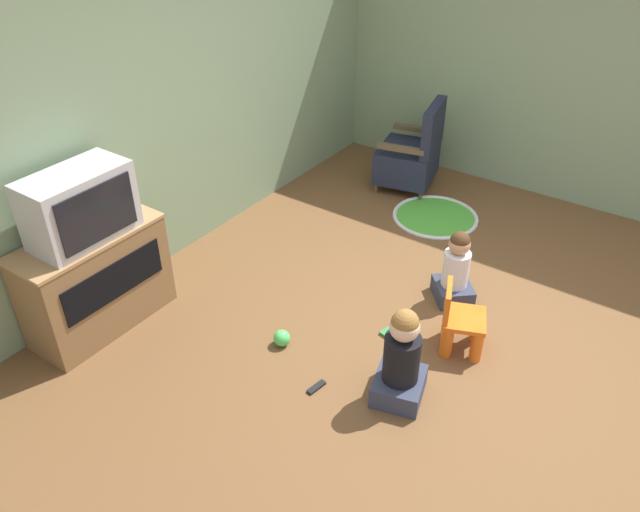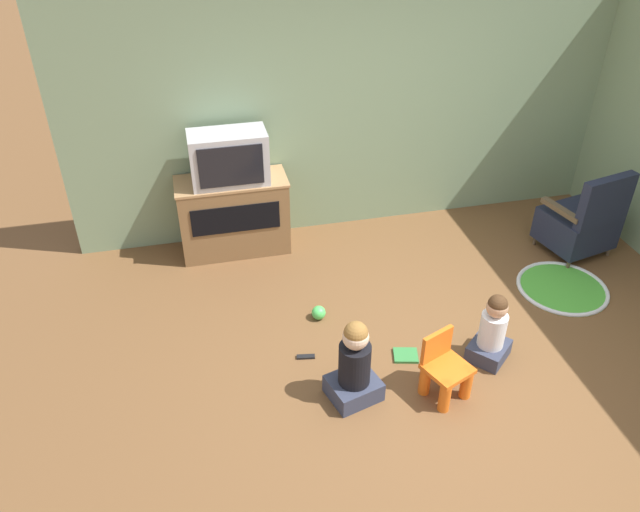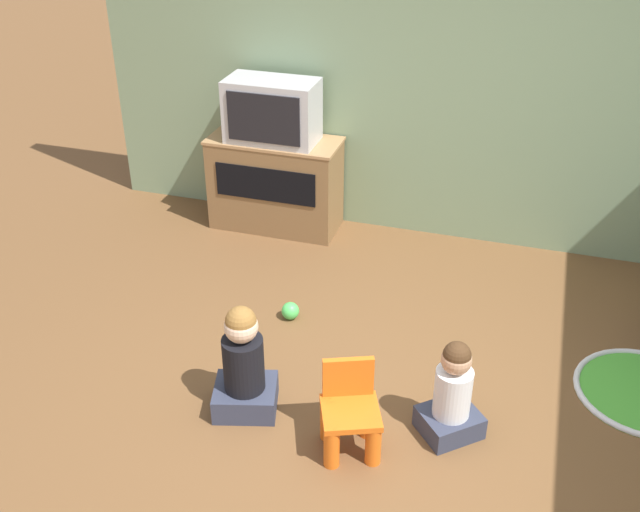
{
  "view_description": "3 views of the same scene",
  "coord_description": "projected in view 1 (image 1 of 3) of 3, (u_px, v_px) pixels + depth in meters",
  "views": [
    {
      "loc": [
        -3.56,
        -1.38,
        3.14
      ],
      "look_at": [
        -0.6,
        0.69,
        0.7
      ],
      "focal_mm": 35.0,
      "sensor_mm": 36.0,
      "label": 1
    },
    {
      "loc": [
        -1.83,
        -3.31,
        3.59
      ],
      "look_at": [
        -0.87,
        0.78,
        0.71
      ],
      "focal_mm": 35.0,
      "sensor_mm": 36.0,
      "label": 2
    },
    {
      "loc": [
        0.62,
        -3.23,
        3.07
      ],
      "look_at": [
        -0.57,
        0.57,
        0.71
      ],
      "focal_mm": 42.0,
      "sensor_mm": 36.0,
      "label": 3
    }
  ],
  "objects": [
    {
      "name": "book",
      "position": [
        396.0,
        333.0,
        4.73
      ],
      "size": [
        0.23,
        0.21,
        0.02
      ],
      "rotation": [
        0.0,
        0.0,
        2.9
      ],
      "color": "#337F3D",
      "rests_on": "ground_plane"
    },
    {
      "name": "wall_right",
      "position": [
        600.0,
        81.0,
        5.79
      ],
      "size": [
        0.12,
        5.5,
        2.5
      ],
      "color": "gray",
      "rests_on": "ground_plane"
    },
    {
      "name": "toy_ball",
      "position": [
        282.0,
        338.0,
        4.6
      ],
      "size": [
        0.13,
        0.13,
        0.13
      ],
      "color": "#4CCC59",
      "rests_on": "ground_plane"
    },
    {
      "name": "black_armchair",
      "position": [
        411.0,
        156.0,
        6.54
      ],
      "size": [
        0.74,
        0.7,
        0.94
      ],
      "rotation": [
        0.0,
        0.0,
        3.36
      ],
      "color": "brown",
      "rests_on": "ground_plane"
    },
    {
      "name": "play_mat",
      "position": [
        435.0,
        217.0,
        6.18
      ],
      "size": [
        0.85,
        0.85,
        0.04
      ],
      "color": "green",
      "rests_on": "ground_plane"
    },
    {
      "name": "television",
      "position": [
        79.0,
        206.0,
        4.26
      ],
      "size": [
        0.73,
        0.39,
        0.5
      ],
      "color": "#B7B7BC",
      "rests_on": "tv_cabinet"
    },
    {
      "name": "ground_plane",
      "position": [
        436.0,
        324.0,
        4.83
      ],
      "size": [
        30.0,
        30.0,
        0.0
      ],
      "primitive_type": "plane",
      "color": "brown"
    },
    {
      "name": "child_watching_left",
      "position": [
        401.0,
        361.0,
        4.05
      ],
      "size": [
        0.44,
        0.41,
        0.72
      ],
      "rotation": [
        0.0,
        0.0,
        0.28
      ],
      "color": "#33384C",
      "rests_on": "ground_plane"
    },
    {
      "name": "remote_control",
      "position": [
        316.0,
        387.0,
        4.26
      ],
      "size": [
        0.16,
        0.07,
        0.02
      ],
      "rotation": [
        0.0,
        0.0,
        2.98
      ],
      "color": "black",
      "rests_on": "ground_plane"
    },
    {
      "name": "tv_cabinet",
      "position": [
        96.0,
        279.0,
        4.63
      ],
      "size": [
        1.09,
        0.48,
        0.79
      ],
      "color": "brown",
      "rests_on": "ground_plane"
    },
    {
      "name": "yellow_kid_chair",
      "position": [
        460.0,
        324.0,
        4.5
      ],
      "size": [
        0.41,
        0.4,
        0.53
      ],
      "rotation": [
        0.0,
        0.0,
        0.39
      ],
      "color": "orange",
      "rests_on": "ground_plane"
    },
    {
      "name": "wall_back",
      "position": [
        177.0,
        110.0,
        5.18
      ],
      "size": [
        5.68,
        0.12,
        2.5
      ],
      "color": "gray",
      "rests_on": "ground_plane"
    },
    {
      "name": "child_watching_center",
      "position": [
        456.0,
        271.0,
        4.95
      ],
      "size": [
        0.43,
        0.42,
        0.63
      ],
      "rotation": [
        0.0,
        0.0,
        0.72
      ],
      "color": "#33384C",
      "rests_on": "ground_plane"
    }
  ]
}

